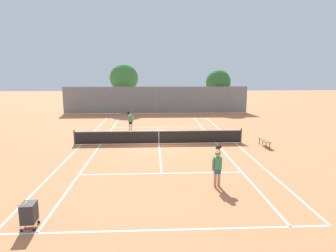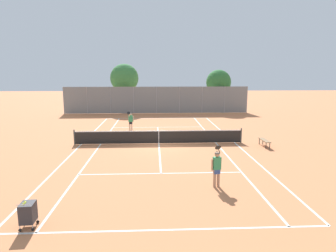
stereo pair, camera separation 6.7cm
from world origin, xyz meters
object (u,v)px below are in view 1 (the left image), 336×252
Objects in this scene: tree_behind_left at (124,79)px; tree_behind_right at (218,83)px; tennis_net at (159,137)px; loose_tennis_ball_0 at (173,135)px; ball_cart at (29,212)px; loose_tennis_ball_1 at (87,142)px; player_far_left at (130,121)px; player_near_side at (217,167)px; courtside_bench at (265,141)px.

tree_behind_right is (12.11, -0.56, -0.52)m from tree_behind_left.
tennis_net reaches higher than loose_tennis_ball_0.
loose_tennis_ball_1 is at bearing 93.36° from ball_cart.
tree_behind_left is (0.41, 29.95, 3.65)m from ball_cart.
ball_cart is 16.32m from player_far_left.
player_near_side is at bearing -83.43° from loose_tennis_ball_0.
player_far_left is 26.88× the size of loose_tennis_ball_0.
tennis_net is 6.76× the size of player_near_side.
player_far_left is 4.18m from loose_tennis_ball_0.
player_near_side is 8.60m from courtside_bench.
player_far_left is at bearing 82.48° from ball_cart.
tree_behind_left is (1.12, 17.93, 4.15)m from loose_tennis_ball_1.
tennis_net is 2.25× the size of tree_behind_right.
loose_tennis_ball_1 is (-0.71, 12.02, -0.50)m from ball_cart.
player_far_left reaches higher than ball_cart.
tree_behind_right reaches higher than player_far_left.
tennis_net is 6.76× the size of player_far_left.
loose_tennis_ball_1 is (-5.19, 0.51, -0.48)m from tennis_net.
loose_tennis_ball_0 is 17.19m from tree_behind_left.
ball_cart is at bearing -113.08° from tree_behind_right.
loose_tennis_ball_0 is (3.53, -2.06, -0.89)m from player_far_left.
tree_behind_left is (-4.08, 18.44, 3.67)m from tennis_net.
loose_tennis_ball_0 is 0.04× the size of courtside_bench.
tree_behind_right is (8.04, 17.88, 3.16)m from tennis_net.
loose_tennis_ball_0 is at bearing 18.16° from loose_tennis_ball_1.
player_near_side is at bearing -102.10° from tree_behind_right.
ball_cart is 7.65m from player_near_side.
player_far_left is 5.11m from loose_tennis_ball_1.
ball_cart reaches higher than loose_tennis_ball_0.
player_far_left is 11.24m from courtside_bench.
ball_cart reaches higher than courtside_bench.
courtside_bench is 22.96m from tree_behind_left.
player_far_left is 17.03m from tree_behind_right.
player_far_left is at bearing 149.66° from loose_tennis_ball_0.
player_near_side is (6.92, 3.24, 0.40)m from ball_cart.
courtside_bench reaches higher than loose_tennis_ball_0.
tree_behind_right is at bearing 66.92° from ball_cart.
player_near_side and player_far_left have the same top height.
player_near_side reaches higher than tennis_net.
courtside_bench is at bearing 41.39° from ball_cart.
loose_tennis_ball_0 is 0.01× the size of tree_behind_left.
loose_tennis_ball_0 is at bearing 148.12° from courtside_bench.
tree_behind_right is (12.52, 29.39, 3.13)m from ball_cart.
player_near_side is at bearing -73.65° from tennis_net.
tree_behind_right is at bearing 65.82° from loose_tennis_ball_0.
courtside_bench is (7.24, -1.18, -0.10)m from tennis_net.
courtside_bench is 0.25× the size of tree_behind_left.
tennis_net is 5.24m from player_far_left.
courtside_bench is at bearing -92.38° from tree_behind_right.
loose_tennis_ball_0 is at bearing 96.57° from player_near_side.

